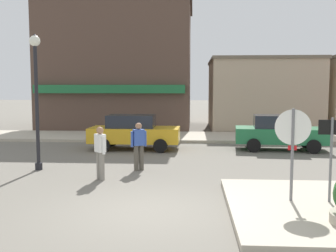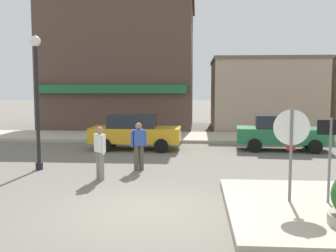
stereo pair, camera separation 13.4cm
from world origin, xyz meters
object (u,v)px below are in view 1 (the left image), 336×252
parked_car_second (280,132)px  pedestrian_crossing_far (100,151)px  parked_car_nearest (134,132)px  lamp_post (36,82)px  one_way_sign (331,151)px  pedestrian_crossing_near (139,145)px  stop_sign (293,142)px

parked_car_second → pedestrian_crossing_far: bearing=-137.3°
parked_car_nearest → pedestrian_crossing_far: 5.90m
lamp_post → parked_car_nearest: bearing=61.0°
parked_car_second → one_way_sign: bearing=-94.9°
parked_car_nearest → pedestrian_crossing_near: bearing=-79.4°
parked_car_second → pedestrian_crossing_near: 7.43m
lamp_post → parked_car_second: 10.56m
stop_sign → one_way_sign: (0.86, -0.06, -0.19)m
stop_sign → pedestrian_crossing_near: 5.64m
one_way_sign → parked_car_nearest: bearing=124.8°
parked_car_nearest → stop_sign: bearing=-59.2°
parked_car_nearest → lamp_post: bearing=-119.0°
pedestrian_crossing_near → one_way_sign: bearing=-38.0°
one_way_sign → stop_sign: bearing=175.9°
one_way_sign → parked_car_second: (0.74, 8.63, -0.52)m
parked_car_second → pedestrian_crossing_far: pedestrian_crossing_far is taller
lamp_post → pedestrian_crossing_near: (3.40, 0.13, -2.09)m
pedestrian_crossing_near → pedestrian_crossing_far: (-0.97, -1.41, 0.00)m
pedestrian_crossing_near → lamp_post: bearing=-177.8°
lamp_post → pedestrian_crossing_far: (2.43, -1.28, -2.09)m
lamp_post → parked_car_second: size_ratio=1.10×
pedestrian_crossing_near → pedestrian_crossing_far: size_ratio=1.00×
parked_car_nearest → parked_car_second: 6.55m
pedestrian_crossing_near → pedestrian_crossing_far: bearing=-124.5°
stop_sign → pedestrian_crossing_far: (-5.08, 2.40, -0.65)m
stop_sign → lamp_post: (-7.51, 3.68, 1.44)m
one_way_sign → pedestrian_crossing_near: 6.31m
parked_car_second → stop_sign: bearing=-100.6°
pedestrian_crossing_far → lamp_post: bearing=152.2°
one_way_sign → pedestrian_crossing_far: 6.44m
one_way_sign → pedestrian_crossing_near: size_ratio=1.30×
one_way_sign → pedestrian_crossing_far: bearing=157.5°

